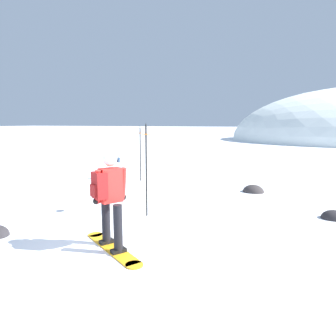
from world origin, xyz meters
TOP-DOWN VIEW (x-y plane):
  - ground_plane at (0.00, 0.00)m, footprint 300.00×300.00m
  - snowboarder_main at (0.17, -0.03)m, footprint 1.58×1.15m
  - piste_marker_near at (-0.06, 1.95)m, footprint 0.20×0.20m
  - piste_marker_far at (-2.13, 5.85)m, footprint 0.20×0.20m
  - rock_dark at (2.05, 5.40)m, footprint 0.66×0.56m
  - rock_mid at (4.04, 3.26)m, footprint 0.57×0.48m

SIDE VIEW (x-z plane):
  - ground_plane at x=0.00m, z-range 0.00..0.00m
  - rock_dark at x=2.05m, z-range -0.23..0.23m
  - rock_mid at x=4.04m, z-range -0.20..0.20m
  - snowboarder_main at x=0.17m, z-range 0.06..1.78m
  - piste_marker_far at x=-2.13m, z-range 0.14..2.19m
  - piste_marker_near at x=-0.06m, z-range 0.15..2.32m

